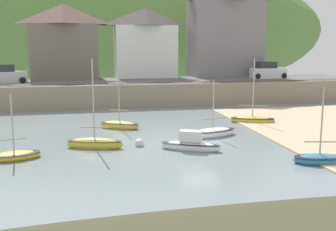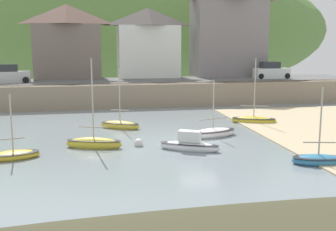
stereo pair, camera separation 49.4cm
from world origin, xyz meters
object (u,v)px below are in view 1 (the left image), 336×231
object	(u,v)px
fishing_boat_green	(319,159)
sailboat_white_hull	(213,133)
waterfront_building_centre	(145,42)
church_with_spire	(237,17)
sailboat_far_left	(190,145)
sailboat_tall_mast	(252,120)
dinghy_open_wooden	(119,125)
waterfront_building_left	(64,41)
waterfront_building_right	(225,29)
parked_car_by_wall	(268,71)
sailboat_blue_trim	(14,156)
parked_car_near_slipway	(6,75)
sailboat_nearest_shore	(95,143)
mooring_buoy	(139,143)

from	to	relation	value
fishing_boat_green	sailboat_white_hull	world-z (taller)	fishing_boat_green
waterfront_building_centre	church_with_spire	world-z (taller)	church_with_spire
sailboat_white_hull	sailboat_far_left	size ratio (longest dim) A/B	1.09
fishing_boat_green	sailboat_tall_mast	size ratio (longest dim) A/B	0.80
sailboat_far_left	sailboat_tall_mast	xyz separation A→B (m)	(7.40, 7.79, -0.09)
church_with_spire	dinghy_open_wooden	world-z (taller)	church_with_spire
waterfront_building_left	waterfront_building_right	xyz separation A→B (m)	(19.70, 0.00, 1.44)
parked_car_by_wall	sailboat_blue_trim	bearing A→B (deg)	-139.08
waterfront_building_centre	sailboat_blue_trim	distance (m)	29.73
fishing_boat_green	sailboat_tall_mast	xyz separation A→B (m)	(1.09, 12.00, 0.01)
dinghy_open_wooden	parked_car_near_slipway	size ratio (longest dim) A/B	1.14
sailboat_white_hull	sailboat_far_left	distance (m)	4.32
church_with_spire	parked_car_by_wall	size ratio (longest dim) A/B	3.59
waterfront_building_right	fishing_boat_green	size ratio (longest dim) A/B	2.61
waterfront_building_left	sailboat_white_hull	distance (m)	26.44
sailboat_nearest_shore	dinghy_open_wooden	xyz separation A→B (m)	(2.09, 5.82, -0.04)
church_with_spire	parked_car_near_slipway	distance (m)	30.66
mooring_buoy	sailboat_tall_mast	bearing A→B (deg)	30.47
waterfront_building_centre	sailboat_tall_mast	bearing A→B (deg)	-71.78
sailboat_blue_trim	sailboat_far_left	bearing A→B (deg)	-14.52
waterfront_building_left	parked_car_by_wall	size ratio (longest dim) A/B	2.09
fishing_boat_green	dinghy_open_wooden	world-z (taller)	dinghy_open_wooden
waterfront_building_left	sailboat_far_left	xyz separation A→B (m)	(8.37, -26.64, -6.45)
sailboat_nearest_shore	parked_car_by_wall	world-z (taller)	sailboat_nearest_shore
sailboat_tall_mast	sailboat_blue_trim	size ratio (longest dim) A/B	1.42
fishing_boat_green	sailboat_white_hull	size ratio (longest dim) A/B	1.05
sailboat_white_hull	mooring_buoy	size ratio (longest dim) A/B	6.99
parked_car_near_slipway	church_with_spire	bearing A→B (deg)	10.58
waterfront_building_left	fishing_boat_green	bearing A→B (deg)	-64.55
sailboat_white_hull	sailboat_far_left	world-z (taller)	sailboat_white_hull
waterfront_building_left	sailboat_nearest_shore	world-z (taller)	waterfront_building_left
waterfront_building_left	parked_car_near_slipway	bearing A→B (deg)	-142.72
waterfront_building_right	sailboat_blue_trim	size ratio (longest dim) A/B	2.96
waterfront_building_right	parked_car_by_wall	size ratio (longest dim) A/B	2.80
sailboat_nearest_shore	dinghy_open_wooden	distance (m)	6.19
waterfront_building_right	sailboat_nearest_shore	world-z (taller)	waterfront_building_right
fishing_boat_green	sailboat_far_left	size ratio (longest dim) A/B	1.14
waterfront_building_left	sailboat_far_left	bearing A→B (deg)	-72.56
church_with_spire	mooring_buoy	world-z (taller)	church_with_spire
waterfront_building_left	sailboat_nearest_shore	xyz separation A→B (m)	(2.53, -24.90, -6.48)
dinghy_open_wooden	sailboat_blue_trim	bearing A→B (deg)	-103.13
sailboat_blue_trim	parked_car_by_wall	bearing A→B (deg)	26.41
fishing_boat_green	parked_car_near_slipway	size ratio (longest dim) A/B	1.04
sailboat_white_hull	mooring_buoy	distance (m)	5.82
sailboat_nearest_shore	sailboat_tall_mast	bearing A→B (deg)	41.43
sailboat_nearest_shore	fishing_boat_green	distance (m)	13.53
sailboat_nearest_shore	sailboat_far_left	bearing A→B (deg)	0.25
dinghy_open_wooden	waterfront_building_right	bearing A→B (deg)	80.31
waterfront_building_centre	sailboat_far_left	bearing A→B (deg)	-92.57
sailboat_far_left	mooring_buoy	distance (m)	3.43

